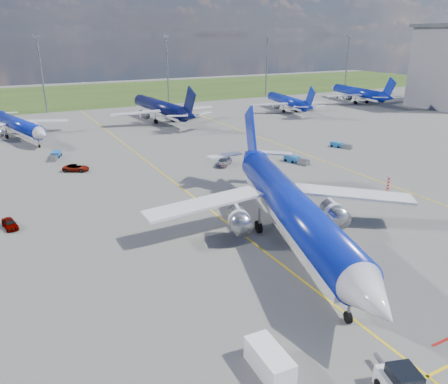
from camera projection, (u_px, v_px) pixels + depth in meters
name	position (u px, v px, depth m)	size (l,w,h in m)	color
ground	(271.00, 256.00, 47.32)	(400.00, 400.00, 0.00)	#5B5B58
grass_strip	(61.00, 96.00, 172.41)	(400.00, 80.00, 0.01)	#2D4719
taxiway_lines	(177.00, 183.00, 70.49)	(60.25, 160.00, 0.02)	yellow
floodlight_masts	(108.00, 69.00, 139.16)	(202.20, 0.50, 22.70)	slate
warning_post	(388.00, 186.00, 64.81)	(0.50, 0.50, 3.00)	red
bg_jet_nnw	(20.00, 139.00, 101.04)	(26.68, 35.02, 9.17)	#0B1E9F
bg_jet_n	(161.00, 121.00, 121.94)	(31.73, 41.65, 10.91)	#070B3B
bg_jet_ne	(287.00, 111.00, 137.72)	(25.93, 34.03, 8.91)	#0B1E9F
bg_jet_ene	(357.00, 103.00, 155.15)	(28.81, 37.82, 9.90)	#0B1E9F
main_airliner	(289.00, 241.00, 50.88)	(35.68, 46.84, 12.27)	#0B1E9F
service_van	(269.00, 361.00, 30.73)	(1.88, 4.27, 1.88)	white
service_car_a	(10.00, 224.00, 53.98)	(1.44, 3.58, 1.22)	#999999
service_car_b	(76.00, 168.00, 76.57)	(2.07, 4.50, 1.25)	#999999
service_car_c	(224.00, 161.00, 80.12)	(2.04, 5.03, 1.46)	#999999
baggage_tug_w	(296.00, 160.00, 81.78)	(2.81, 5.35, 1.16)	#19569A
baggage_tug_c	(55.00, 156.00, 84.62)	(2.94, 5.28, 1.15)	#1C59AB
baggage_tug_e	(340.00, 145.00, 92.81)	(2.94, 4.71, 1.03)	#1C64A8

